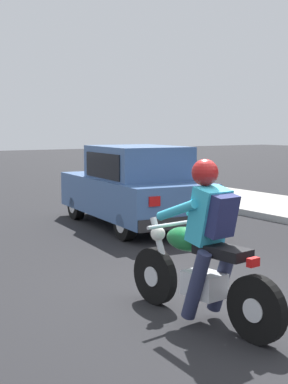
% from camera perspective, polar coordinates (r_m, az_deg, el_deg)
% --- Properties ---
extents(ground_plane, '(80.00, 80.00, 0.00)m').
position_cam_1_polar(ground_plane, '(5.94, 12.16, -12.10)').
color(ground_plane, black).
extents(motorcycle_with_rider, '(0.62, 2.02, 1.62)m').
position_cam_1_polar(motorcycle_with_rider, '(5.30, 6.27, -6.70)').
color(motorcycle_with_rider, black).
rests_on(motorcycle_with_rider, ground).
extents(car_hatchback, '(1.96, 3.91, 1.57)m').
position_cam_1_polar(car_hatchback, '(10.39, -1.14, 0.52)').
color(car_hatchback, black).
rests_on(car_hatchback, ground).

